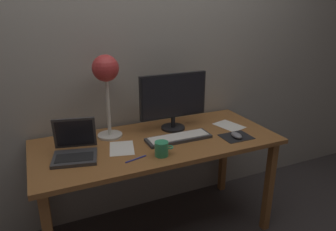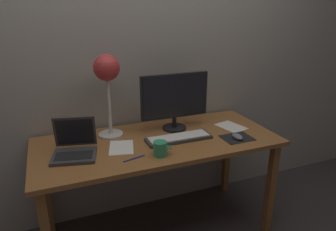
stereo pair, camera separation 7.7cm
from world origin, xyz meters
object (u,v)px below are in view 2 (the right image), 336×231
object	(u,v)px
coffee_mug	(160,149)
pen	(134,158)
desk_lamp	(107,75)
laptop	(75,144)
monitor	(175,99)
mouse	(237,137)
keyboard_main	(179,138)

from	to	relation	value
coffee_mug	pen	bearing A→B (deg)	175.31
desk_lamp	coffee_mug	bearing A→B (deg)	-62.77
laptop	pen	world-z (taller)	laptop
desk_lamp	coffee_mug	distance (m)	0.60
monitor	coffee_mug	bearing A→B (deg)	-123.89
mouse	pen	bearing A→B (deg)	-178.58
monitor	laptop	distance (m)	0.74
keyboard_main	mouse	world-z (taller)	mouse
laptop	keyboard_main	bearing A→B (deg)	-3.66
monitor	pen	bearing A→B (deg)	-139.02
monitor	keyboard_main	world-z (taller)	monitor
monitor	mouse	size ratio (longest dim) A/B	5.14
keyboard_main	mouse	bearing A→B (deg)	-20.99
desk_lamp	coffee_mug	xyz separation A→B (m)	(0.21, -0.41, -0.38)
mouse	monitor	bearing A→B (deg)	133.89
monitor	coffee_mug	size ratio (longest dim) A/B	4.24
desk_lamp	pen	xyz separation A→B (m)	(0.05, -0.40, -0.42)
monitor	pen	xyz separation A→B (m)	(-0.40, -0.35, -0.22)
laptop	desk_lamp	size ratio (longest dim) A/B	0.53
monitor	mouse	distance (m)	0.50
monitor	keyboard_main	xyz separation A→B (m)	(-0.05, -0.19, -0.22)
keyboard_main	coffee_mug	xyz separation A→B (m)	(-0.19, -0.17, 0.03)
keyboard_main	mouse	xyz separation A→B (m)	(0.36, -0.14, 0.01)
laptop	mouse	xyz separation A→B (m)	(1.02, -0.18, -0.04)
keyboard_main	mouse	distance (m)	0.39
monitor	pen	size ratio (longest dim) A/B	3.53
mouse	laptop	bearing A→B (deg)	169.93
keyboard_main	coffee_mug	bearing A→B (deg)	-138.62
desk_lamp	pen	size ratio (longest dim) A/B	3.96
pen	mouse	bearing A→B (deg)	1.42
monitor	laptop	xyz separation A→B (m)	(-0.71, -0.15, -0.17)
laptop	desk_lamp	xyz separation A→B (m)	(0.26, 0.20, 0.36)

